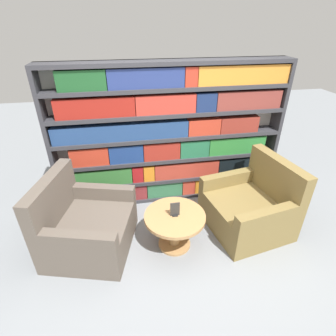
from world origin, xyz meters
TOP-DOWN VIEW (x-y plane):
  - ground_plane at (0.00, 0.00)m, footprint 14.00×14.00m
  - bookshelf at (0.02, 1.22)m, footprint 3.13×0.30m
  - armchair_left at (-1.14, 0.36)m, footprint 1.11×1.14m
  - armchair_right at (0.88, 0.35)m, footprint 1.05×1.08m
  - coffee_table at (-0.13, 0.19)m, footprint 0.70×0.70m
  - table_sign at (-0.13, 0.19)m, footprint 0.11×0.06m

SIDE VIEW (x-z plane):
  - ground_plane at x=0.00m, z-range 0.00..0.00m
  - armchair_left at x=-1.14m, z-range -0.16..0.75m
  - armchair_right at x=0.88m, z-range -0.16..0.75m
  - coffee_table at x=-0.13m, z-range 0.10..0.55m
  - table_sign at x=-0.13m, z-range 0.44..0.61m
  - bookshelf at x=0.02m, z-range -0.01..1.93m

